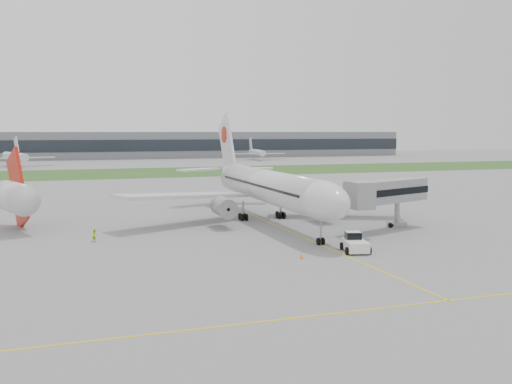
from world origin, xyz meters
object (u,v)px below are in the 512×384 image
object	(u,v)px
pushback_tug	(355,243)
neighbor_aircraft	(15,196)
ground_crew_near	(352,244)
airliner	(267,185)
jet_bridge	(383,192)

from	to	relation	value
pushback_tug	neighbor_aircraft	distance (m)	47.86
ground_crew_near	neighbor_aircraft	bearing A→B (deg)	-72.16
pushback_tug	neighbor_aircraft	bearing A→B (deg)	159.03
airliner	neighbor_aircraft	bearing A→B (deg)	175.18
airliner	jet_bridge	size ratio (longest dim) A/B	3.50
jet_bridge	neighbor_aircraft	size ratio (longest dim) A/B	0.99
jet_bridge	neighbor_aircraft	bearing A→B (deg)	141.47
neighbor_aircraft	ground_crew_near	bearing A→B (deg)	-54.09
airliner	ground_crew_near	distance (m)	24.83
pushback_tug	ground_crew_near	world-z (taller)	pushback_tug
airliner	ground_crew_near	world-z (taller)	airliner
jet_bridge	neighbor_aircraft	world-z (taller)	neighbor_aircraft
airliner	jet_bridge	distance (m)	18.47
pushback_tug	neighbor_aircraft	size ratio (longest dim) A/B	0.31
ground_crew_near	neighbor_aircraft	size ratio (longest dim) A/B	0.11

